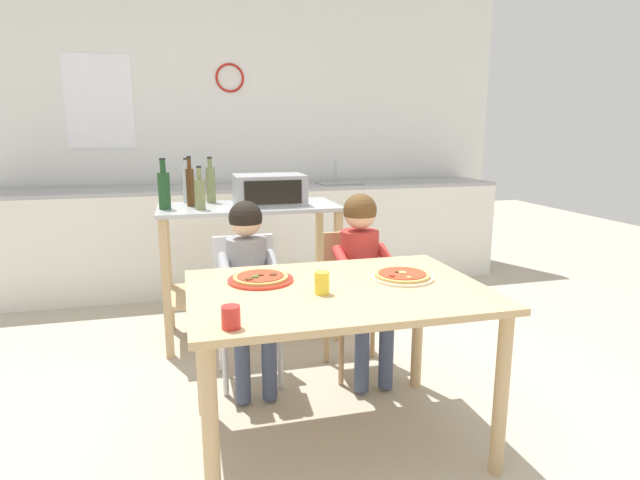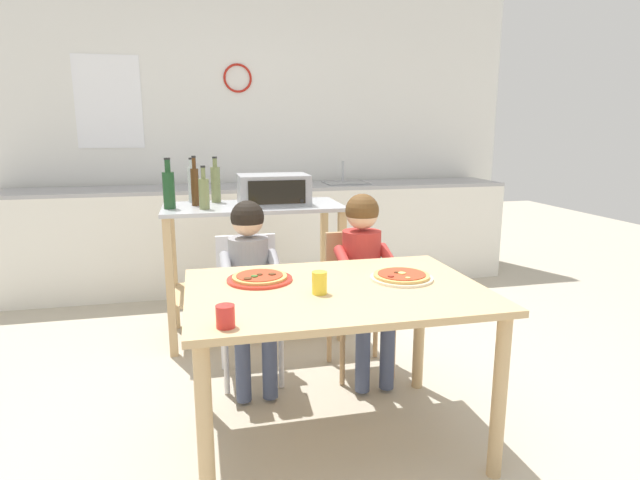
# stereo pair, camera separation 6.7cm
# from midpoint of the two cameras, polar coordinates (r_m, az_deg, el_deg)

# --- Properties ---
(ground_plane) EXTENTS (11.79, 11.79, 0.00)m
(ground_plane) POSITION_cam_midpoint_polar(r_m,az_deg,el_deg) (3.63, -4.16, -11.03)
(ground_plane) COLOR #B7AD99
(back_wall_tiled) EXTENTS (5.04, 0.14, 2.70)m
(back_wall_tiled) POSITION_cam_midpoint_polar(r_m,az_deg,el_deg) (5.15, -8.31, 11.16)
(back_wall_tiled) COLOR white
(back_wall_tiled) RESTS_ON ground
(kitchen_counter) EXTENTS (4.53, 0.60, 1.12)m
(kitchen_counter) POSITION_cam_midpoint_polar(r_m,az_deg,el_deg) (4.84, -7.36, 0.49)
(kitchen_counter) COLOR silver
(kitchen_counter) RESTS_ON ground
(kitchen_island_cart) EXTENTS (1.19, 0.57, 0.92)m
(kitchen_island_cart) POSITION_cam_midpoint_polar(r_m,az_deg,el_deg) (3.60, -8.16, -0.98)
(kitchen_island_cart) COLOR #B7BABF
(kitchen_island_cart) RESTS_ON ground
(toaster_oven) EXTENTS (0.46, 0.34, 0.20)m
(toaster_oven) POSITION_cam_midpoint_polar(r_m,az_deg,el_deg) (3.55, -6.10, 5.48)
(toaster_oven) COLOR #999BA0
(toaster_oven) RESTS_ON kitchen_island_cart
(bottle_squat_spirits) EXTENTS (0.07, 0.07, 0.31)m
(bottle_squat_spirits) POSITION_cam_midpoint_polar(r_m,az_deg,el_deg) (3.70, -12.34, 6.02)
(bottle_squat_spirits) COLOR olive
(bottle_squat_spirits) RESTS_ON kitchen_island_cart
(bottle_dark_olive_oil) EXTENTS (0.05, 0.05, 0.33)m
(bottle_dark_olive_oil) POSITION_cam_midpoint_polar(r_m,az_deg,el_deg) (3.56, -14.49, 5.76)
(bottle_dark_olive_oil) COLOR #4C2D14
(bottle_dark_olive_oil) RESTS_ON kitchen_island_cart
(bottle_clear_vinegar) EXTENTS (0.08, 0.08, 0.32)m
(bottle_clear_vinegar) POSITION_cam_midpoint_polar(r_m,az_deg,el_deg) (3.47, -17.16, 5.34)
(bottle_clear_vinegar) COLOR #1E4723
(bottle_clear_vinegar) RESTS_ON kitchen_island_cart
(bottle_tall_green_wine) EXTENTS (0.07, 0.07, 0.28)m
(bottle_tall_green_wine) POSITION_cam_midpoint_polar(r_m,az_deg,el_deg) (3.39, -13.51, 5.02)
(bottle_tall_green_wine) COLOR olive
(bottle_tall_green_wine) RESTS_ON kitchen_island_cart
(bottle_brown_beer) EXTENTS (0.05, 0.05, 0.31)m
(bottle_brown_beer) POSITION_cam_midpoint_polar(r_m,az_deg,el_deg) (3.74, -14.84, 5.93)
(bottle_brown_beer) COLOR #ADB7B2
(bottle_brown_beer) RESTS_ON kitchen_island_cart
(dining_table) EXTENTS (1.29, 0.91, 0.74)m
(dining_table) POSITION_cam_midpoint_polar(r_m,az_deg,el_deg) (2.32, 1.07, -7.52)
(dining_table) COLOR tan
(dining_table) RESTS_ON ground
(dining_chair_left) EXTENTS (0.36, 0.36, 0.81)m
(dining_chair_left) POSITION_cam_midpoint_polar(r_m,az_deg,el_deg) (3.03, -8.63, -6.16)
(dining_chair_left) COLOR silver
(dining_chair_left) RESTS_ON ground
(dining_chair_right) EXTENTS (0.36, 0.36, 0.81)m
(dining_chair_right) POSITION_cam_midpoint_polar(r_m,az_deg,el_deg) (3.12, 3.25, -5.52)
(dining_chair_right) COLOR tan
(dining_chair_right) RESTS_ON ground
(child_in_grey_shirt) EXTENTS (0.32, 0.42, 1.02)m
(child_in_grey_shirt) POSITION_cam_midpoint_polar(r_m,az_deg,el_deg) (2.87, -8.47, -3.57)
(child_in_grey_shirt) COLOR #424C6B
(child_in_grey_shirt) RESTS_ON ground
(child_in_red_shirt) EXTENTS (0.32, 0.42, 1.05)m
(child_in_red_shirt) POSITION_cam_midpoint_polar(r_m,az_deg,el_deg) (2.96, 4.01, -2.60)
(child_in_red_shirt) COLOR #424C6B
(child_in_red_shirt) RESTS_ON ground
(pizza_plate_red_rimmed) EXTENTS (0.30, 0.30, 0.03)m
(pizza_plate_red_rimmed) POSITION_cam_midpoint_polar(r_m,az_deg,el_deg) (2.40, -7.29, -4.19)
(pizza_plate_red_rimmed) COLOR red
(pizza_plate_red_rimmed) RESTS_ON dining_table
(pizza_plate_cream) EXTENTS (0.29, 0.29, 0.03)m
(pizza_plate_cream) POSITION_cam_midpoint_polar(r_m,az_deg,el_deg) (2.44, 8.16, -3.91)
(pizza_plate_cream) COLOR beige
(pizza_plate_cream) RESTS_ON dining_table
(drinking_cup_yellow) EXTENTS (0.06, 0.06, 0.10)m
(drinking_cup_yellow) POSITION_cam_midpoint_polar(r_m,az_deg,el_deg) (2.19, -0.67, -4.68)
(drinking_cup_yellow) COLOR yellow
(drinking_cup_yellow) RESTS_ON dining_table
(drinking_cup_red) EXTENTS (0.07, 0.07, 0.08)m
(drinking_cup_red) POSITION_cam_midpoint_polar(r_m,az_deg,el_deg) (1.86, -10.71, -8.27)
(drinking_cup_red) COLOR red
(drinking_cup_red) RESTS_ON dining_table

